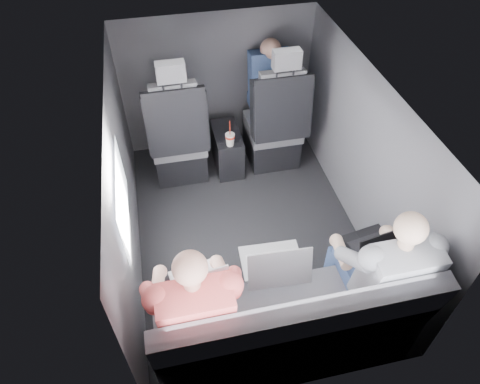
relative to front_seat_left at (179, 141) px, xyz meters
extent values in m
plane|color=black|center=(0.45, -0.84, -0.40)|extent=(2.60, 2.60, 0.00)
plane|color=#B2B2AD|center=(0.45, -0.84, 0.95)|extent=(2.60, 2.60, 0.00)
cube|color=#56565B|center=(-0.45, -0.84, 0.27)|extent=(0.02, 2.60, 1.35)
cube|color=#56565B|center=(1.35, -0.84, 0.27)|extent=(0.02, 2.60, 1.35)
cube|color=#56565B|center=(0.45, 0.46, 0.27)|extent=(1.80, 0.02, 1.35)
cube|color=#56565B|center=(0.45, -2.14, 0.27)|extent=(1.80, 0.02, 1.35)
cube|color=white|center=(-0.43, -1.14, 0.50)|extent=(0.02, 0.75, 0.42)
cube|color=black|center=(0.90, -0.17, 0.40)|extent=(0.35, 0.11, 0.59)
cube|color=black|center=(0.00, 0.08, -0.25)|extent=(0.46, 0.48, 0.30)
cube|color=#56565A|center=(0.00, 0.06, -0.02)|extent=(0.48, 0.46, 0.14)
cube|color=#56565A|center=(0.00, -0.14, 0.35)|extent=(0.38, 0.18, 0.61)
cube|color=black|center=(-0.22, -0.14, 0.32)|extent=(0.08, 0.21, 0.53)
cube|color=black|center=(0.22, -0.14, 0.32)|extent=(0.08, 0.21, 0.53)
cube|color=black|center=(0.00, -0.20, 0.34)|extent=(0.50, 0.11, 0.58)
cube|color=#56565A|center=(0.00, -0.18, 0.79)|extent=(0.22, 0.10, 0.15)
cube|color=black|center=(0.90, 0.08, -0.25)|extent=(0.46, 0.48, 0.30)
cube|color=#56565A|center=(0.90, 0.06, -0.02)|extent=(0.48, 0.46, 0.14)
cube|color=#56565A|center=(0.90, -0.14, 0.35)|extent=(0.38, 0.18, 0.61)
cube|color=black|center=(0.68, -0.14, 0.32)|extent=(0.08, 0.21, 0.53)
cube|color=black|center=(1.12, -0.14, 0.32)|extent=(0.08, 0.21, 0.53)
cube|color=black|center=(0.90, -0.20, 0.34)|extent=(0.50, 0.11, 0.58)
cube|color=#56565A|center=(0.90, -0.18, 0.79)|extent=(0.22, 0.10, 0.15)
cube|color=black|center=(0.45, 0.04, -0.20)|extent=(0.24, 0.48, 0.40)
cylinder|color=black|center=(0.40, -0.08, 0.00)|extent=(0.09, 0.09, 0.01)
cylinder|color=black|center=(0.51, -0.08, 0.00)|extent=(0.09, 0.09, 0.01)
cube|color=#56565A|center=(0.45, -1.86, -0.18)|extent=(1.60, 0.50, 0.45)
cube|color=#56565A|center=(0.45, -2.09, 0.28)|extent=(1.60, 0.17, 0.47)
cylinder|color=red|center=(0.45, -0.15, 0.09)|extent=(0.08, 0.08, 0.02)
cylinder|color=white|center=(0.45, -0.15, 0.11)|extent=(0.09, 0.09, 0.01)
cylinder|color=red|center=(0.45, -0.15, 0.19)|extent=(0.01, 0.01, 0.14)
cube|color=silver|center=(-0.04, -1.62, 0.19)|extent=(0.37, 0.29, 0.02)
cube|color=silver|center=(-0.04, -1.64, 0.20)|extent=(0.29, 0.18, 0.00)
cube|color=silver|center=(-0.04, -1.55, 0.20)|extent=(0.11, 0.07, 0.00)
cube|color=silver|center=(-0.04, -1.78, 0.31)|extent=(0.34, 0.12, 0.23)
cube|color=silver|center=(-0.04, -1.77, 0.31)|extent=(0.30, 0.10, 0.20)
cube|color=#A6A6AB|center=(0.42, -1.58, 0.19)|extent=(0.40, 0.29, 0.02)
cube|color=silver|center=(0.42, -1.59, 0.20)|extent=(0.32, 0.16, 0.00)
cube|color=#A6A6AB|center=(0.42, -1.50, 0.20)|extent=(0.12, 0.06, 0.00)
cube|color=#A6A6AB|center=(0.42, -1.74, 0.32)|extent=(0.39, 0.10, 0.25)
cube|color=silver|center=(0.42, -1.74, 0.32)|extent=(0.34, 0.08, 0.22)
cube|color=black|center=(1.08, -1.58, 0.19)|extent=(0.35, 0.27, 0.02)
cube|color=black|center=(1.08, -1.59, 0.20)|extent=(0.28, 0.16, 0.00)
cube|color=black|center=(1.08, -1.51, 0.20)|extent=(0.10, 0.06, 0.00)
cube|color=black|center=(1.08, -1.72, 0.30)|extent=(0.32, 0.12, 0.21)
cube|color=silver|center=(1.08, -1.71, 0.30)|extent=(0.28, 0.09, 0.18)
cube|color=#2E2E33|center=(-0.20, -1.74, 0.11)|extent=(0.14, 0.42, 0.13)
cube|color=#2E2E33|center=(0.01, -1.74, 0.11)|extent=(0.14, 0.42, 0.13)
cube|color=#2E2E33|center=(-0.20, -1.52, -0.18)|extent=(0.13, 0.13, 0.45)
cube|color=#2E2E33|center=(0.01, -1.52, -0.18)|extent=(0.13, 0.13, 0.45)
cube|color=#C1593F|center=(-0.09, -1.94, 0.35)|extent=(0.39, 0.26, 0.52)
sphere|color=tan|center=(-0.09, -1.91, 0.72)|extent=(0.17, 0.17, 0.17)
cylinder|color=tan|center=(-0.29, -1.66, 0.26)|extent=(0.11, 0.27, 0.12)
cylinder|color=tan|center=(0.10, -1.66, 0.26)|extent=(0.11, 0.27, 0.12)
cube|color=navy|center=(0.93, -1.74, 0.11)|extent=(0.15, 0.43, 0.13)
cube|color=navy|center=(1.15, -1.74, 0.11)|extent=(0.15, 0.43, 0.13)
cube|color=navy|center=(0.93, -1.52, -0.18)|extent=(0.13, 0.13, 0.45)
cube|color=navy|center=(1.15, -1.52, -0.18)|extent=(0.13, 0.13, 0.45)
cube|color=slate|center=(1.04, -1.94, 0.35)|extent=(0.39, 0.26, 0.53)
sphere|color=#CEA88C|center=(1.04, -1.91, 0.73)|extent=(0.17, 0.17, 0.17)
cylinder|color=#CEA88C|center=(0.85, -1.66, 0.26)|extent=(0.11, 0.27, 0.12)
cylinder|color=#CEA88C|center=(1.23, -1.66, 0.26)|extent=(0.11, 0.27, 0.12)
cube|color=navy|center=(0.90, 0.24, 0.38)|extent=(0.37, 0.24, 0.54)
sphere|color=tan|center=(0.90, 0.26, 0.66)|extent=(0.19, 0.19, 0.19)
cube|color=navy|center=(0.90, 0.30, 0.09)|extent=(0.32, 0.37, 0.11)
camera|label=1|loc=(-0.11, -3.10, 2.39)|focal=32.00mm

